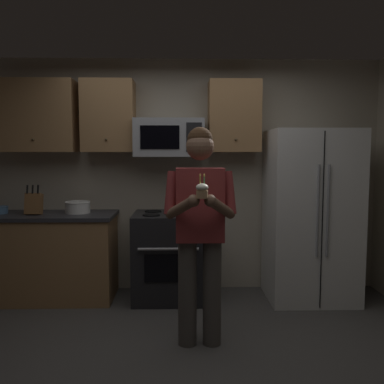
{
  "coord_description": "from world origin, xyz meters",
  "views": [
    {
      "loc": [
        -0.02,
        -2.99,
        1.55
      ],
      "look_at": [
        0.06,
        0.27,
        1.25
      ],
      "focal_mm": 38.7,
      "sensor_mm": 36.0,
      "label": 1
    }
  ],
  "objects": [
    {
      "name": "bowl_large_white",
      "position": [
        -1.13,
        1.42,
        0.99
      ],
      "size": [
        0.27,
        0.27,
        0.12
      ],
      "color": "white",
      "rests_on": "counter_left"
    },
    {
      "name": "counter_left",
      "position": [
        -1.45,
        1.38,
        0.46
      ],
      "size": [
        1.44,
        0.66,
        0.92
      ],
      "color": "#9E7247",
      "rests_on": "ground"
    },
    {
      "name": "knife_block",
      "position": [
        -1.56,
        1.33,
        1.03
      ],
      "size": [
        0.16,
        0.15,
        0.32
      ],
      "color": "brown",
      "rests_on": "counter_left"
    },
    {
      "name": "refrigerator",
      "position": [
        1.35,
        1.32,
        0.9
      ],
      "size": [
        0.9,
        0.75,
        1.8
      ],
      "color": "white",
      "rests_on": "ground"
    },
    {
      "name": "bowl_small_colored",
      "position": [
        -1.94,
        1.4,
        0.96
      ],
      "size": [
        0.17,
        0.17,
        0.08
      ],
      "color": "#4C7299",
      "rests_on": "counter_left"
    },
    {
      "name": "ground_plane",
      "position": [
        0.0,
        0.0,
        0.0
      ],
      "size": [
        6.0,
        6.0,
        0.0
      ],
      "primitive_type": "plane",
      "color": "#474442"
    },
    {
      "name": "person",
      "position": [
        0.13,
        0.26,
        1.0
      ],
      "size": [
        0.6,
        0.48,
        1.76
      ],
      "color": "#4C4742",
      "rests_on": "ground"
    },
    {
      "name": "microwave",
      "position": [
        -0.15,
        1.48,
        1.72
      ],
      "size": [
        0.74,
        0.41,
        0.4
      ],
      "color": "#9EA0A5"
    },
    {
      "name": "cabinet_row_upper",
      "position": [
        -0.72,
        1.53,
        1.95
      ],
      "size": [
        2.78,
        0.36,
        0.76
      ],
      "color": "#9E7247"
    },
    {
      "name": "oven_range",
      "position": [
        -0.15,
        1.36,
        0.46
      ],
      "size": [
        0.76,
        0.7,
        0.93
      ],
      "color": "black",
      "rests_on": "ground"
    },
    {
      "name": "cupcake",
      "position": [
        0.13,
        -0.07,
        1.29
      ],
      "size": [
        0.09,
        0.09,
        0.17
      ],
      "color": "#A87F56"
    },
    {
      "name": "wall_back",
      "position": [
        0.0,
        1.75,
        1.3
      ],
      "size": [
        4.4,
        0.1,
        2.6
      ],
      "primitive_type": "cube",
      "color": "#B7AD99",
      "rests_on": "ground"
    }
  ]
}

